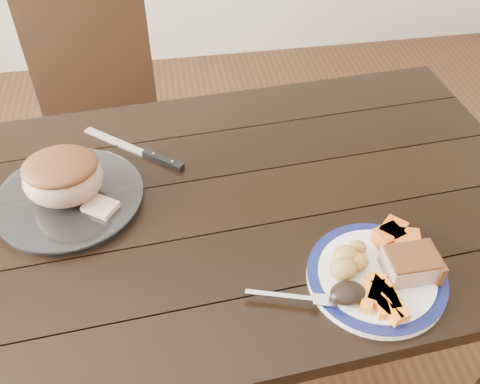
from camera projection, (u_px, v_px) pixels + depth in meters
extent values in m
plane|color=#472B16|center=(215.00, 365.00, 1.76)|extent=(4.00, 4.00, 0.00)
cube|color=black|center=(205.00, 211.00, 1.26)|extent=(1.66, 1.01, 0.04)
cube|color=black|center=(390.00, 178.00, 1.90)|extent=(0.07, 0.07, 0.71)
cube|color=black|center=(103.00, 145.00, 1.88)|extent=(0.44, 0.44, 0.04)
cube|color=black|center=(89.00, 53.00, 1.85)|extent=(0.42, 0.06, 0.46)
cube|color=black|center=(157.00, 157.00, 2.20)|extent=(0.04, 0.04, 0.43)
cube|color=black|center=(166.00, 220.00, 1.94)|extent=(0.04, 0.04, 0.43)
cube|color=black|center=(67.00, 169.00, 2.14)|extent=(0.04, 0.04, 0.43)
cube|color=black|center=(65.00, 235.00, 1.89)|extent=(0.04, 0.04, 0.43)
cylinder|color=white|center=(376.00, 277.00, 1.09)|extent=(0.28, 0.28, 0.02)
torus|color=#0E1447|center=(377.00, 275.00, 1.08)|extent=(0.28, 0.28, 0.02)
cylinder|color=white|center=(70.00, 199.00, 1.25)|extent=(0.33, 0.33, 0.02)
cube|color=tan|center=(410.00, 265.00, 1.06)|extent=(0.10, 0.08, 0.04)
ellipsoid|color=gold|center=(357.00, 248.00, 1.10)|extent=(0.04, 0.04, 0.03)
ellipsoid|color=gold|center=(346.00, 256.00, 1.08)|extent=(0.05, 0.05, 0.04)
ellipsoid|color=gold|center=(358.00, 262.00, 1.07)|extent=(0.04, 0.04, 0.04)
ellipsoid|color=gold|center=(343.00, 269.00, 1.06)|extent=(0.05, 0.05, 0.05)
cube|color=orange|center=(376.00, 289.00, 1.04)|extent=(0.06, 0.07, 0.02)
cube|color=orange|center=(386.00, 309.00, 1.00)|extent=(0.05, 0.07, 0.02)
cube|color=orange|center=(381.00, 302.00, 1.02)|extent=(0.03, 0.07, 0.02)
cube|color=orange|center=(389.00, 296.00, 1.03)|extent=(0.02, 0.07, 0.02)
cube|color=orange|center=(368.00, 297.00, 1.02)|extent=(0.05, 0.07, 0.02)
cube|color=orange|center=(380.00, 288.00, 1.04)|extent=(0.05, 0.07, 0.02)
cube|color=orange|center=(396.00, 305.00, 1.01)|extent=(0.03, 0.07, 0.02)
cube|color=orange|center=(405.00, 241.00, 1.11)|extent=(0.07, 0.06, 0.04)
cube|color=orange|center=(392.00, 232.00, 1.13)|extent=(0.07, 0.07, 0.04)
cube|color=orange|center=(388.00, 237.00, 1.12)|extent=(0.07, 0.06, 0.04)
ellipsoid|color=black|center=(348.00, 293.00, 1.02)|extent=(0.07, 0.05, 0.03)
cube|color=silver|center=(281.00, 296.00, 1.04)|extent=(0.14, 0.05, 0.00)
cube|color=silver|center=(325.00, 301.00, 1.03)|extent=(0.05, 0.04, 0.00)
ellipsoid|color=tan|center=(63.00, 179.00, 1.20)|extent=(0.18, 0.15, 0.12)
cube|color=tan|center=(101.00, 207.00, 1.20)|extent=(0.09, 0.09, 0.02)
cube|color=silver|center=(115.00, 141.00, 1.41)|extent=(0.17, 0.15, 0.00)
cube|color=black|center=(163.00, 160.00, 1.35)|extent=(0.10, 0.09, 0.01)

